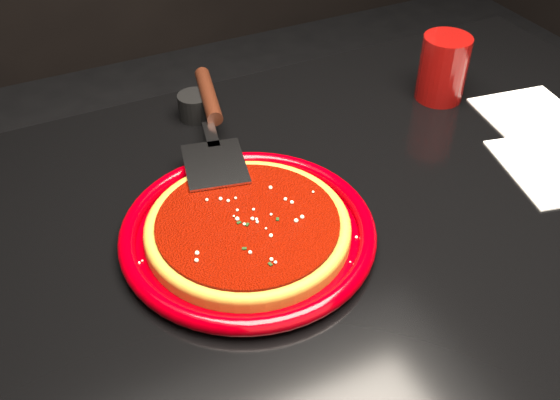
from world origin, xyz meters
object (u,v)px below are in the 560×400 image
object	(u,v)px
table	(337,369)
pizza_server	(213,123)
ramekin	(195,106)
cup	(443,68)
plate	(248,232)

from	to	relation	value
table	pizza_server	distance (m)	0.49
table	ramekin	size ratio (longest dim) A/B	22.19
pizza_server	cup	xyz separation A→B (m)	(0.40, -0.03, 0.01)
plate	pizza_server	xyz separation A→B (m)	(0.03, 0.21, 0.03)
pizza_server	ramekin	bearing A→B (deg)	100.61
table	pizza_server	size ratio (longest dim) A/B	3.36
table	cup	bearing A→B (deg)	33.60
pizza_server	table	bearing A→B (deg)	-48.90
pizza_server	ramekin	xyz separation A→B (m)	(0.00, 0.09, -0.02)
ramekin	pizza_server	bearing A→B (deg)	-91.86
table	pizza_server	world-z (taller)	pizza_server
table	cup	distance (m)	0.55
cup	ramekin	size ratio (longest dim) A/B	2.05
table	plate	size ratio (longest dim) A/B	3.65
plate	cup	bearing A→B (deg)	22.41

